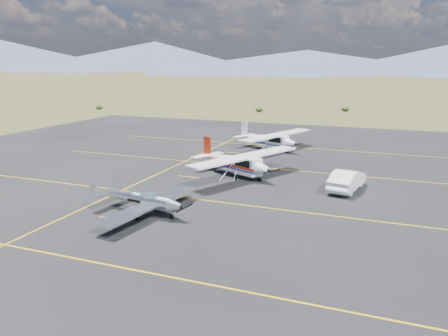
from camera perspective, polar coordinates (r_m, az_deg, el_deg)
The scene contains 6 objects.
ground at distance 29.69m, azimuth -5.66°, elevation -5.15°, with size 1600.00×1600.00×0.00m, color #383D1C.
apron at distance 35.78m, azimuth -0.61°, elevation -1.81°, with size 72.00×72.00×0.02m, color black.
aircraft_low_wing at distance 28.60m, azimuth -10.59°, elevation -4.10°, with size 6.49×8.99×1.94m.
aircraft_cessna at distance 37.38m, azimuth 1.50°, elevation 0.95°, with size 8.63×11.31×2.98m.
aircraft_plain at distance 48.97m, azimuth 5.78°, elevation 3.85°, with size 7.99×11.01×2.85m.
sedan at distance 34.57m, azimuth 15.75°, elevation -1.50°, with size 1.69×4.86×1.60m, color white.
Camera 1 is at (12.86, -25.01, 9.51)m, focal length 35.00 mm.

